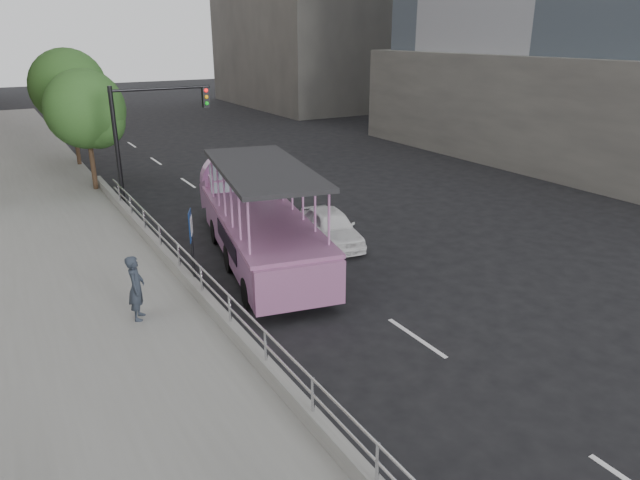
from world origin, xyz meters
TOP-DOWN VIEW (x-y plane):
  - ground at (0.00, 0.00)m, footprint 160.00×160.00m
  - sidewalk at (-5.75, 10.00)m, footprint 5.50×80.00m
  - kerb_wall at (-3.12, 2.00)m, footprint 0.24×30.00m
  - guardrail at (-3.12, 2.00)m, footprint 0.07×22.00m
  - duck_boat at (-0.09, 5.26)m, footprint 4.34×10.41m
  - car at (2.66, 4.85)m, footprint 2.17×3.94m
  - pedestrian_near at (-4.83, 1.97)m, footprint 0.62×0.73m
  - parking_sign at (-3.00, 3.00)m, footprint 0.26×0.55m
  - traffic_signal at (-1.70, 12.50)m, footprint 4.20×0.32m
  - street_tree_near at (-3.30, 15.93)m, footprint 3.52×3.52m
  - street_tree_far at (-3.10, 21.93)m, footprint 3.97×3.97m

SIDE VIEW (x-z plane):
  - ground at x=0.00m, z-range 0.00..0.00m
  - sidewalk at x=-5.75m, z-range 0.00..0.30m
  - kerb_wall at x=-3.12m, z-range 0.30..0.66m
  - car at x=2.66m, z-range 0.00..1.27m
  - guardrail at x=-3.12m, z-range 0.79..1.50m
  - pedestrian_near at x=-4.83m, z-range 0.30..2.01m
  - duck_boat at x=-0.09m, z-range -0.43..2.93m
  - parking_sign at x=-3.00m, z-range 0.35..2.96m
  - traffic_signal at x=-1.70m, z-range 0.90..6.10m
  - street_tree_near at x=-3.30m, z-range 0.96..6.68m
  - street_tree_far at x=-3.10m, z-range 1.08..7.53m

